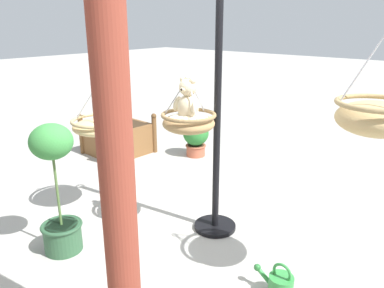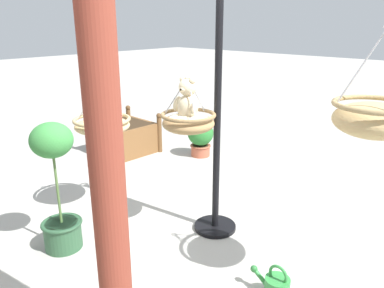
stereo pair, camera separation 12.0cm
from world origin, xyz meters
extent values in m
plane|color=#ADAAA3|center=(0.00, 0.00, 0.00)|extent=(40.00, 40.00, 0.00)
cylinder|color=black|center=(-0.20, -0.11, 1.22)|extent=(0.07, 0.07, 2.45)
cylinder|color=black|center=(-0.20, -0.11, 0.02)|extent=(0.44, 0.44, 0.04)
ellipsoid|color=#A37F51|center=(-0.05, 0.14, 1.18)|extent=(0.50, 0.50, 0.18)
torus|color=olive|center=(-0.05, 0.14, 1.26)|extent=(0.53, 0.53, 0.04)
ellipsoid|color=silver|center=(-0.05, 0.14, 1.20)|extent=(0.44, 0.44, 0.15)
cylinder|color=#B7B7BC|center=(0.05, 0.20, 1.44)|extent=(0.21, 0.13, 0.36)
cylinder|color=#B7B7BC|center=(-0.15, 0.20, 1.44)|extent=(0.21, 0.13, 0.36)
cylinder|color=#B7B7BC|center=(-0.05, 0.03, 1.44)|extent=(0.01, 0.24, 0.36)
torus|color=#B7B7BC|center=(-0.05, 0.14, 1.62)|extent=(0.06, 0.06, 0.01)
ellipsoid|color=beige|center=(-0.05, 0.15, 1.33)|extent=(0.21, 0.18, 0.25)
sphere|color=beige|center=(-0.05, 0.15, 1.52)|extent=(0.17, 0.17, 0.16)
ellipsoid|color=beige|center=(-0.05, 0.21, 1.51)|extent=(0.08, 0.06, 0.05)
sphere|color=black|center=(-0.05, 0.24, 1.51)|extent=(0.02, 0.02, 0.02)
sphere|color=beige|center=(-0.11, 0.15, 1.59)|extent=(0.06, 0.06, 0.06)
sphere|color=beige|center=(0.01, 0.15, 1.59)|extent=(0.06, 0.06, 0.06)
ellipsoid|color=beige|center=(-0.16, 0.18, 1.36)|extent=(0.07, 0.12, 0.16)
ellipsoid|color=beige|center=(0.06, 0.18, 1.36)|extent=(0.07, 0.12, 0.16)
ellipsoid|color=beige|center=(-0.11, 0.24, 1.24)|extent=(0.08, 0.14, 0.08)
ellipsoid|color=beige|center=(0.01, 0.24, 1.24)|extent=(0.08, 0.14, 0.08)
ellipsoid|color=tan|center=(-1.64, 0.00, 1.46)|extent=(0.54, 0.54, 0.24)
torus|color=tan|center=(-1.64, 0.00, 1.57)|extent=(0.57, 0.57, 0.04)
cylinder|color=#B7B7BC|center=(-1.53, 0.06, 1.82)|extent=(0.23, 0.14, 0.50)
ellipsoid|color=tan|center=(0.95, 0.43, 1.03)|extent=(0.59, 0.59, 0.16)
torus|color=tan|center=(0.95, 0.43, 1.10)|extent=(0.61, 0.61, 0.04)
cylinder|color=#B7B7BC|center=(1.06, 0.50, 1.29)|extent=(0.25, 0.15, 0.38)
cylinder|color=#B7B7BC|center=(0.83, 0.50, 1.29)|extent=(0.25, 0.15, 0.38)
cylinder|color=#B7B7BC|center=(0.95, 0.30, 1.29)|extent=(0.01, 0.28, 0.38)
torus|color=#B7B7BC|center=(0.95, 0.43, 1.48)|extent=(0.06, 0.06, 0.01)
cylinder|color=brown|center=(-0.78, 1.57, 1.32)|extent=(0.20, 0.20, 2.63)
cube|color=brown|center=(2.48, -0.99, 0.24)|extent=(0.87, 0.87, 0.49)
cube|color=#382819|center=(2.48, -0.99, 0.46)|extent=(0.77, 0.77, 0.06)
cylinder|color=brown|center=(2.07, -0.55, 0.29)|extent=(0.08, 0.08, 0.59)
cylinder|color=brown|center=(2.92, -0.58, 0.29)|extent=(0.08, 0.08, 0.59)
cylinder|color=brown|center=(2.05, -1.40, 0.29)|extent=(0.08, 0.08, 0.59)
cylinder|color=brown|center=(2.89, -1.42, 0.29)|extent=(0.08, 0.08, 0.59)
sphere|color=brown|center=(2.07, -0.55, 0.62)|extent=(0.09, 0.09, 0.09)
sphere|color=brown|center=(2.92, -0.58, 0.62)|extent=(0.09, 0.09, 0.09)
sphere|color=brown|center=(2.05, -1.40, 0.62)|extent=(0.09, 0.09, 0.09)
sphere|color=brown|center=(2.89, -1.42, 0.62)|extent=(0.09, 0.09, 0.09)
cylinder|color=#2D5638|center=(0.66, 1.16, 0.14)|extent=(0.35, 0.35, 0.27)
torus|color=#294E32|center=(0.66, 1.16, 0.26)|extent=(0.39, 0.39, 0.03)
cylinder|color=#382819|center=(0.66, 1.16, 0.26)|extent=(0.31, 0.31, 0.03)
cylinder|color=#4C6B38|center=(0.66, 1.16, 0.61)|extent=(0.02, 0.02, 0.67)
ellipsoid|color=#38843D|center=(0.66, 1.16, 1.10)|extent=(0.38, 0.38, 0.32)
cylinder|color=#AD563D|center=(1.41, -1.71, 0.09)|extent=(0.30, 0.30, 0.18)
torus|color=#9C4E37|center=(1.41, -1.71, 0.17)|extent=(0.34, 0.34, 0.03)
cylinder|color=#382819|center=(1.41, -1.71, 0.17)|extent=(0.27, 0.27, 0.03)
ellipsoid|color=#28702D|center=(1.41, -1.71, 0.38)|extent=(0.42, 0.42, 0.40)
cylinder|color=#338C3F|center=(-1.23, 0.38, 0.09)|extent=(0.20, 0.20, 0.18)
cylinder|color=#338C3F|center=(-1.09, 0.38, 0.11)|extent=(0.17, 0.04, 0.14)
sphere|color=#287033|center=(-1.01, 0.38, 0.16)|extent=(0.06, 0.06, 0.06)
torus|color=#338C3F|center=(-1.23, 0.38, 0.22)|extent=(0.16, 0.02, 0.16)
camera|label=1|loc=(-2.32, 2.74, 2.11)|focal=35.27mm
camera|label=2|loc=(-2.41, 2.66, 2.11)|focal=35.27mm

